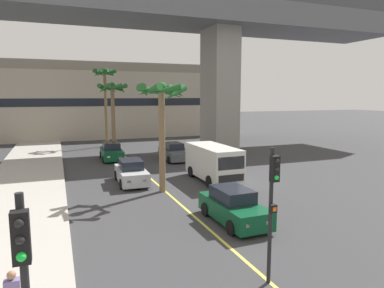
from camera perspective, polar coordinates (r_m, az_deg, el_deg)
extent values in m
cube|color=#ADA89E|center=(18.20, -27.26, -11.03)|extent=(4.80, 80.00, 0.15)
cube|color=#DBCC4C|center=(26.48, -7.86, -4.62)|extent=(0.14, 56.00, 0.01)
cube|color=slate|center=(36.38, -12.11, 20.98)|extent=(63.93, 8.00, 2.40)
cube|color=gray|center=(38.74, 4.52, 8.92)|extent=(2.80, 4.40, 12.85)
cube|color=#BCB29E|center=(50.57, -14.56, 6.19)|extent=(36.47, 8.00, 8.87)
cube|color=gray|center=(50.70, -14.77, 11.88)|extent=(35.74, 7.20, 1.20)
cube|color=black|center=(46.57, -14.00, 6.63)|extent=(32.82, 0.04, 1.00)
cube|color=#4C5156|center=(31.10, -3.01, -1.61)|extent=(1.71, 4.11, 0.80)
cube|color=black|center=(31.13, -3.10, -0.34)|extent=(1.40, 2.06, 0.60)
cube|color=#F2EDCC|center=(29.36, -0.93, -2.07)|extent=(0.24, 0.08, 0.14)
cube|color=#F2EDCC|center=(29.06, -2.66, -2.18)|extent=(0.24, 0.08, 0.14)
cylinder|color=black|center=(30.22, -0.80, -2.38)|extent=(0.22, 0.64, 0.64)
cylinder|color=black|center=(29.71, -3.73, -2.57)|extent=(0.22, 0.64, 0.64)
cylinder|color=black|center=(32.58, -2.34, -1.64)|extent=(0.22, 0.64, 0.64)
cylinder|color=black|center=(32.11, -5.08, -1.80)|extent=(0.22, 0.64, 0.64)
cube|color=#B7BABF|center=(23.27, -9.86, -4.95)|extent=(1.85, 4.16, 0.80)
cube|color=black|center=(23.28, -9.96, -3.24)|extent=(1.47, 2.10, 0.60)
cube|color=#F2EDCC|center=(21.41, -7.75, -5.89)|extent=(0.24, 0.09, 0.14)
cube|color=#F2EDCC|center=(21.26, -10.23, -6.05)|extent=(0.24, 0.09, 0.14)
cylinder|color=black|center=(22.26, -7.25, -6.18)|extent=(0.24, 0.65, 0.64)
cylinder|color=black|center=(22.00, -11.39, -6.44)|extent=(0.24, 0.65, 0.64)
cylinder|color=black|center=(24.69, -8.47, -4.80)|extent=(0.24, 0.65, 0.64)
cylinder|color=black|center=(24.45, -12.20, -5.02)|extent=(0.24, 0.65, 0.64)
cube|color=#0C4728|center=(16.18, 6.82, -10.63)|extent=(1.79, 4.14, 0.80)
cube|color=black|center=(16.11, 6.60, -8.18)|extent=(1.44, 2.08, 0.60)
cube|color=#F2EDCC|center=(14.80, 12.34, -12.35)|extent=(0.24, 0.09, 0.14)
cube|color=#F2EDCC|center=(14.31, 9.18, -12.98)|extent=(0.24, 0.09, 0.14)
cylinder|color=black|center=(15.66, 11.78, -12.40)|extent=(0.23, 0.64, 0.64)
cylinder|color=black|center=(14.86, 6.47, -13.41)|extent=(0.23, 0.64, 0.64)
cylinder|color=black|center=(17.69, 7.09, -9.89)|extent=(0.23, 0.64, 0.64)
cylinder|color=black|center=(16.99, 2.26, -10.59)|extent=(0.23, 0.64, 0.64)
cube|color=#0C4728|center=(32.01, -12.97, -1.53)|extent=(1.82, 4.15, 0.80)
cube|color=black|center=(32.05, -13.04, -0.29)|extent=(1.46, 2.09, 0.60)
cube|color=#F2EDCC|center=(30.08, -11.65, -1.99)|extent=(0.24, 0.09, 0.14)
cube|color=#F2EDCC|center=(29.98, -13.42, -2.08)|extent=(0.24, 0.09, 0.14)
cylinder|color=black|center=(30.90, -11.20, -2.30)|extent=(0.24, 0.65, 0.64)
cylinder|color=black|center=(30.72, -14.18, -2.45)|extent=(0.24, 0.65, 0.64)
cylinder|color=black|center=(33.39, -11.83, -1.57)|extent=(0.24, 0.65, 0.64)
cylinder|color=black|center=(33.22, -14.59, -1.70)|extent=(0.24, 0.65, 0.64)
cube|color=silver|center=(23.59, 3.45, -2.86)|extent=(2.06, 5.22, 2.10)
cube|color=black|center=(21.28, 6.41, -3.12)|extent=(1.80, 0.10, 0.80)
cube|color=black|center=(21.43, 6.45, -5.58)|extent=(1.70, 0.08, 0.44)
cylinder|color=black|center=(22.86, 7.28, -5.65)|extent=(0.27, 0.76, 0.76)
cylinder|color=black|center=(22.02, 2.93, -6.12)|extent=(0.27, 0.76, 0.76)
cylinder|color=black|center=(25.56, 3.87, -4.16)|extent=(0.27, 0.76, 0.76)
cylinder|color=black|center=(24.81, -0.10, -4.51)|extent=(0.27, 0.76, 0.76)
cube|color=black|center=(5.56, -26.14, -13.50)|extent=(0.24, 0.20, 0.76)
sphere|color=black|center=(5.39, -26.39, -11.50)|extent=(0.14, 0.14, 0.14)
sphere|color=black|center=(5.47, -26.23, -13.88)|extent=(0.14, 0.14, 0.14)
sphere|color=#19D83F|center=(5.56, -26.08, -16.18)|extent=(0.14, 0.14, 0.14)
cylinder|color=black|center=(10.94, 12.66, -11.54)|extent=(0.12, 0.12, 4.20)
cube|color=black|center=(10.43, 13.34, -3.96)|extent=(0.24, 0.20, 0.76)
sphere|color=black|center=(10.30, 13.70, -2.76)|extent=(0.14, 0.14, 0.14)
sphere|color=black|center=(10.35, 13.65, -4.06)|extent=(0.14, 0.14, 0.14)
sphere|color=#19D83F|center=(10.40, 13.61, -5.36)|extent=(0.14, 0.14, 0.14)
cube|color=black|center=(10.75, 13.07, -10.21)|extent=(0.20, 0.16, 0.24)
cube|color=orange|center=(10.69, 13.32, -10.33)|extent=(0.12, 0.03, 0.12)
cylinder|color=brown|center=(20.64, -4.92, 0.40)|extent=(0.38, 0.38, 6.05)
sphere|color=#236028|center=(20.48, -5.03, 9.24)|extent=(0.60, 0.60, 0.60)
cone|color=#236028|center=(20.89, -2.60, 8.48)|extent=(0.73, 2.01, 0.95)
cone|color=#236028|center=(21.34, -3.92, 8.37)|extent=(1.76, 1.62, 1.01)
cone|color=#236028|center=(21.24, -6.60, 8.53)|extent=(1.99, 1.12, 0.89)
cone|color=#236028|center=(20.58, -7.70, 8.45)|extent=(1.12, 1.99, 0.94)
cone|color=#236028|center=(19.84, -7.09, 8.59)|extent=(1.26, 1.96, 0.88)
cone|color=#236028|center=(19.52, -4.64, 8.69)|extent=(2.01, 0.72, 0.85)
cone|color=#236028|center=(19.88, -2.84, 8.24)|extent=(1.84, 1.48, 1.10)
cylinder|color=brown|center=(34.99, -12.73, 3.69)|extent=(0.36, 0.36, 6.53)
sphere|color=#236028|center=(34.92, -12.90, 9.29)|extent=(0.60, 0.60, 0.60)
cone|color=#236028|center=(35.19, -11.40, 8.71)|extent=(0.70, 1.94, 1.10)
cone|color=#236028|center=(35.73, -12.14, 8.78)|extent=(1.78, 1.52, 1.01)
cone|color=#236028|center=(35.77, -13.48, 8.72)|extent=(1.96, 0.91, 1.02)
cone|color=#236028|center=(35.29, -14.29, 8.69)|extent=(1.36, 1.86, 1.03)
cone|color=#236028|center=(34.41, -14.19, 8.70)|extent=(1.21, 1.91, 1.05)
cone|color=#236028|center=(33.98, -12.86, 8.93)|extent=(1.96, 0.68, 0.89)
cone|color=#236028|center=(34.32, -11.68, 8.96)|extent=(1.73, 1.59, 0.88)
cylinder|color=brown|center=(40.42, -13.87, 5.45)|extent=(0.33, 0.33, 8.29)
sphere|color=#236028|center=(40.49, -14.07, 11.53)|extent=(0.60, 0.60, 0.60)
cone|color=#236028|center=(40.62, -12.89, 11.17)|extent=(0.51, 1.72, 0.93)
cone|color=#236028|center=(41.10, -13.30, 11.09)|extent=(1.48, 1.55, 0.96)
cone|color=#236028|center=(41.28, -13.87, 11.10)|extent=(1.76, 0.90, 0.91)
cone|color=#236028|center=(41.06, -14.88, 11.06)|extent=(1.62, 1.38, 0.94)
cone|color=#236028|center=(40.66, -15.21, 11.04)|extent=(1.00, 1.75, 0.98)
cone|color=#236028|center=(40.07, -15.10, 11.08)|extent=(1.05, 1.74, 1.00)
cone|color=#236028|center=(39.74, -14.60, 11.21)|extent=(1.66, 1.31, 0.92)
cone|color=#236028|center=(39.73, -13.54, 11.21)|extent=(1.75, 0.95, 0.95)
cone|color=#236028|center=(40.05, -13.03, 11.25)|extent=(1.40, 1.61, 0.90)
sphere|color=#9E7051|center=(9.40, -27.39, -18.45)|extent=(0.20, 0.20, 0.20)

